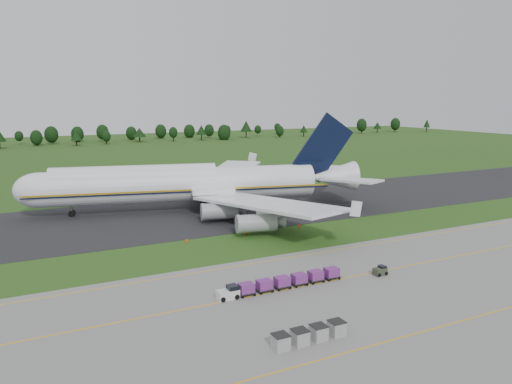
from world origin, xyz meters
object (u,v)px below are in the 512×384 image
baggage_train (280,283)px  uld_row (309,335)px  utility_cart (380,271)px  edge_markers (246,233)px  aircraft (189,183)px

baggage_train → uld_row: size_ratio=2.15×
utility_cart → edge_markers: utility_cart is taller
utility_cart → baggage_train: bearing=173.3°
baggage_train → utility_cart: (16.19, -1.91, -0.37)m
baggage_train → utility_cart: size_ratio=9.22×
utility_cart → edge_markers: (-8.19, 29.60, -0.32)m
baggage_train → edge_markers: bearing=73.9°
uld_row → edge_markers: (12.68, 42.61, -0.63)m
aircraft → uld_row: aircraft is taller
utility_cart → aircraft: bearing=101.4°
aircraft → uld_row: size_ratio=9.17×
aircraft → baggage_train: bearing=-95.6°
baggage_train → uld_row: uld_row is taller
utility_cart → uld_row: 24.59m
aircraft → baggage_train: 53.47m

